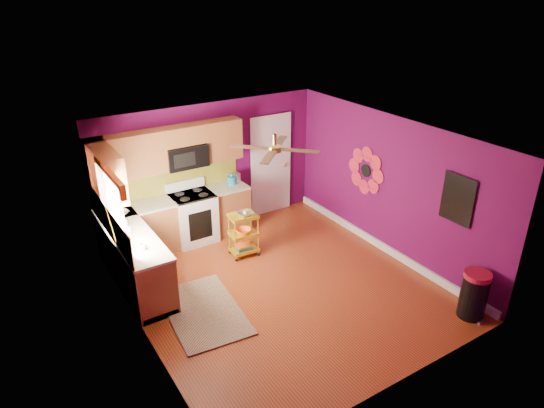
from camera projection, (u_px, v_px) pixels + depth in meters
ground at (281, 286)px, 7.87m from camera, size 5.00×5.00×0.00m
room_envelope at (283, 194)px, 7.19m from camera, size 4.54×5.04×2.52m
lower_cabinets at (159, 238)px, 8.43m from camera, size 2.81×2.31×0.94m
electric_range at (193, 217)px, 9.06m from camera, size 0.76×0.66×1.13m
upper_cabinetry at (150, 157)px, 8.17m from camera, size 2.80×2.30×1.26m
left_window at (111, 196)px, 6.87m from camera, size 0.08×1.35×1.08m
panel_door at (271, 166)px, 9.98m from camera, size 0.95×0.11×2.15m
right_wall_art at (404, 183)px, 8.07m from camera, size 0.04×2.74×1.04m
ceiling_fan at (275, 148)px, 7.05m from camera, size 1.01×1.01×0.26m
shag_rug at (203, 311)px, 7.26m from camera, size 1.18×1.76×0.02m
rolling_cart at (244, 233)px, 8.57m from camera, size 0.52×0.40×0.88m
trash_can at (474, 295)px, 7.03m from camera, size 0.41×0.43×0.74m
teal_kettle at (232, 180)px, 9.29m from camera, size 0.18×0.18×0.21m
toaster at (234, 178)px, 9.39m from camera, size 0.22×0.15×0.18m
soap_bottle_a at (127, 229)px, 7.46m from camera, size 0.08×0.09×0.19m
soap_bottle_b at (124, 221)px, 7.73m from camera, size 0.13×0.13×0.17m
counter_dish at (121, 213)px, 8.12m from camera, size 0.23×0.23×0.06m
counter_cup at (143, 247)px, 7.06m from camera, size 0.11×0.11×0.09m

